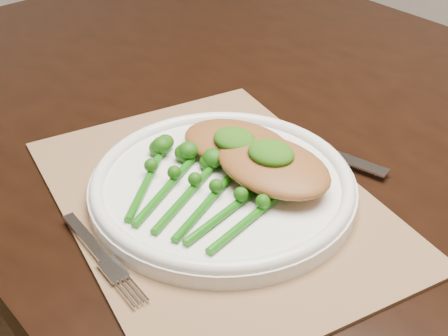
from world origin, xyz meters
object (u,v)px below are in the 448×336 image
Objects in this scene: chicken_fillet_left at (237,143)px; placemat at (215,200)px; broccolini_bundle at (197,199)px; dinner_plate at (223,185)px.

placemat is at bearing -80.03° from chicken_fillet_left.
broccolini_bundle is (0.00, -0.04, 0.02)m from placemat.
placemat is at bearing 85.70° from broccolini_bundle.
dinner_plate reaches higher than placemat.
chicken_fillet_left reaches higher than placemat.
dinner_plate is at bearing 82.30° from broccolini_bundle.
placemat is at bearing -97.40° from dinner_plate.
placemat is 0.04m from broccolini_bundle.
chicken_fillet_left is at bearing 113.97° from dinner_plate.
chicken_fillet_left is at bearing 131.02° from placemat.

